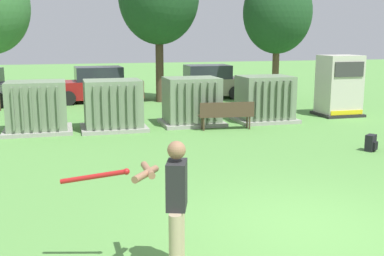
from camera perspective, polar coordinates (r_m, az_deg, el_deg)
The scene contains 12 objects.
ground_plane at distance 8.02m, azimuth 13.44°, elevation -11.34°, with size 96.00×96.00×0.00m, color #5B9947.
transformer_west at distance 15.75m, azimuth -18.11°, elevation 2.34°, with size 2.10×1.70×1.62m.
transformer_mid_west at distance 15.63m, azimuth -9.46°, elevation 2.67°, with size 2.10×1.70×1.62m.
transformer_mid_east at distance 16.32m, azimuth -0.04°, elevation 3.16°, with size 2.10×1.70×1.62m.
transformer_east at distance 17.16m, azimuth 8.73°, elevation 3.42°, with size 2.10×1.70×1.62m.
generator_enclosure at distance 19.02m, azimuth 17.23°, elevation 4.84°, with size 1.60×1.40×2.30m.
park_bench at distance 15.46m, azimuth 4.15°, elevation 1.75°, with size 1.83×0.58×0.92m.
batter at distance 6.03m, azimuth -2.38°, elevation -8.67°, with size 1.59×0.81×1.74m.
backpack at distance 13.46m, azimuth 20.68°, elevation -1.71°, with size 0.38×0.37×0.44m.
tree_center_right at distance 22.10m, azimuth 10.21°, elevation 13.44°, with size 3.07×3.07×5.86m.
parked_car_left_of_center at distance 22.54m, azimuth -11.39°, elevation 5.02°, with size 4.28×2.07×1.62m.
parked_car_right_of_center at distance 23.42m, azimuth 1.59°, elevation 5.44°, with size 4.24×2.00×1.62m.
Camera 1 is at (-3.66, -6.47, 3.00)m, focal length 44.45 mm.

